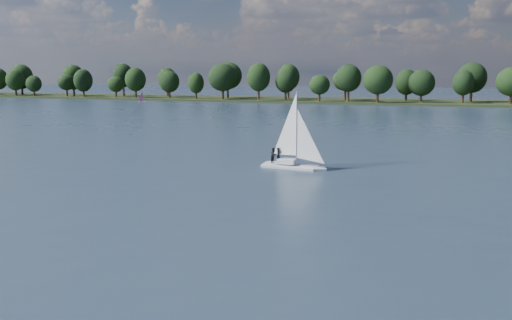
{
  "coord_description": "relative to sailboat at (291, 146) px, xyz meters",
  "views": [
    {
      "loc": [
        15.93,
        -15.72,
        11.75
      ],
      "look_at": [
        -4.84,
        40.35,
        2.5
      ],
      "focal_mm": 40.0,
      "sensor_mm": 36.0,
      "label": 1
    }
  ],
  "objects": [
    {
      "name": "treeline",
      "position": [
        -12.81,
        157.87,
        5.29
      ],
      "size": [
        562.61,
        74.02,
        17.64
      ],
      "color": "black",
      "rests_on": "ground"
    },
    {
      "name": "pontoon",
      "position": [
        -175.51,
        143.89,
        -2.78
      ],
      "size": [
        4.14,
        2.31,
        0.5
      ],
      "primitive_type": "cube",
      "rotation": [
        0.0,
        0.0,
        -0.08
      ],
      "color": "#585B5D",
      "rests_on": "ground"
    },
    {
      "name": "dinghy_pink",
      "position": [
        -99.46,
        128.4,
        -1.58
      ],
      "size": [
        3.13,
        3.11,
        5.06
      ],
      "rotation": [
        0.0,
        0.0,
        0.78
      ],
      "color": "white",
      "rests_on": "ground"
    },
    {
      "name": "sailboat",
      "position": [
        0.0,
        0.0,
        0.0
      ],
      "size": [
        7.75,
        2.95,
        9.95
      ],
      "rotation": [
        0.0,
        0.0,
        -0.11
      ],
      "color": "silver",
      "rests_on": "ground"
    },
    {
      "name": "ground",
      "position": [
        4.16,
        49.3,
        -2.78
      ],
      "size": [
        700.0,
        700.0,
        0.0
      ],
      "primitive_type": "plane",
      "color": "#233342",
      "rests_on": "ground"
    },
    {
      "name": "far_shore",
      "position": [
        4.16,
        161.3,
        -2.78
      ],
      "size": [
        660.0,
        40.0,
        1.5
      ],
      "primitive_type": "cube",
      "color": "black",
      "rests_on": "ground"
    }
  ]
}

